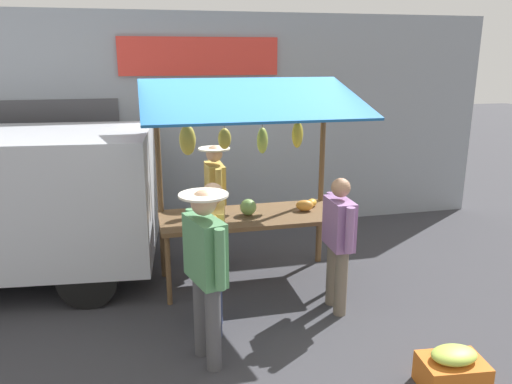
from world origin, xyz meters
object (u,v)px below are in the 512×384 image
(shopper_with_ponytail, at_px, (214,248))
(shopper_in_grey_tee, at_px, (205,264))
(shopper_in_striped_shirt, at_px, (339,237))
(vendor_with_sunhat, at_px, (215,194))
(produce_crate_near, at_px, (452,370))
(market_stall, at_px, (250,162))

(shopper_with_ponytail, bearing_deg, shopper_in_grey_tee, 174.38)
(shopper_in_striped_shirt, distance_m, shopper_in_grey_tee, 1.68)
(shopper_in_striped_shirt, xyz_separation_m, shopper_with_ponytail, (1.38, 0.13, 0.04))
(vendor_with_sunhat, relative_size, shopper_in_grey_tee, 0.98)
(shopper_in_striped_shirt, distance_m, shopper_with_ponytail, 1.39)
(shopper_with_ponytail, bearing_deg, produce_crate_near, -116.93)
(shopper_with_ponytail, xyz_separation_m, produce_crate_near, (-1.82, 1.41, -0.73))
(vendor_with_sunhat, xyz_separation_m, shopper_in_grey_tee, (0.45, 2.33, 0.03))
(vendor_with_sunhat, xyz_separation_m, produce_crate_near, (-1.53, 3.21, -0.78))
(market_stall, relative_size, shopper_with_ponytail, 1.58)
(shopper_in_striped_shirt, height_order, shopper_in_grey_tee, shopper_in_grey_tee)
(shopper_in_striped_shirt, height_order, shopper_with_ponytail, shopper_with_ponytail)
(shopper_in_striped_shirt, bearing_deg, shopper_in_grey_tee, 113.98)
(market_stall, bearing_deg, shopper_with_ponytail, 60.42)
(shopper_in_grey_tee, bearing_deg, shopper_with_ponytail, -32.82)
(shopper_in_striped_shirt, relative_size, shopper_in_grey_tee, 0.91)
(shopper_in_striped_shirt, distance_m, produce_crate_near, 1.74)
(vendor_with_sunhat, distance_m, shopper_in_striped_shirt, 2.00)
(vendor_with_sunhat, height_order, shopper_in_grey_tee, shopper_in_grey_tee)
(market_stall, relative_size, vendor_with_sunhat, 1.54)
(market_stall, bearing_deg, shopper_in_grey_tee, 64.50)
(shopper_with_ponytail, height_order, produce_crate_near, shopper_with_ponytail)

